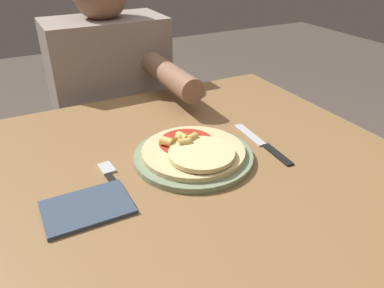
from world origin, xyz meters
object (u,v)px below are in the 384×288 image
(pizza, at_px, (193,151))
(person_diner, at_px, (114,105))
(dining_table, at_px, (203,214))
(fork, at_px, (114,180))
(knife, at_px, (263,144))
(plate, at_px, (192,157))

(pizza, distance_m, person_diner, 0.62)
(dining_table, bearing_deg, fork, 165.69)
(dining_table, distance_m, knife, 0.22)
(plate, height_order, knife, plate)
(knife, distance_m, person_diner, 0.66)
(plate, distance_m, pizza, 0.02)
(fork, bearing_deg, plate, 0.51)
(dining_table, distance_m, person_diner, 0.65)
(plate, relative_size, knife, 1.21)
(plate, bearing_deg, fork, -179.49)
(dining_table, xyz_separation_m, pizza, (-0.00, 0.04, 0.15))
(dining_table, bearing_deg, pizza, 95.51)
(dining_table, height_order, knife, knife)
(plate, height_order, pizza, pizza)
(plate, height_order, person_diner, person_diner)
(person_diner, bearing_deg, fork, -106.16)
(person_diner, bearing_deg, dining_table, -89.00)
(dining_table, height_order, pizza, pizza)
(knife, height_order, person_diner, person_diner)
(knife, xyz_separation_m, person_diner, (-0.19, 0.62, -0.10))
(plate, bearing_deg, person_diner, 90.74)
(dining_table, height_order, person_diner, person_diner)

